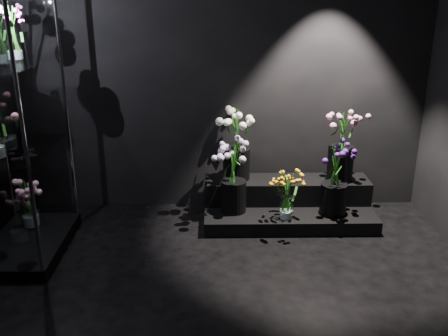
{
  "coord_description": "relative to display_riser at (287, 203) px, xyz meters",
  "views": [
    {
      "loc": [
        -0.04,
        -2.77,
        2.13
      ],
      "look_at": [
        0.02,
        1.2,
        0.69
      ],
      "focal_mm": 40.0,
      "sensor_mm": 36.0,
      "label": 1
    }
  ],
  "objects": [
    {
      "name": "floor",
      "position": [
        -0.65,
        -1.68,
        -0.15
      ],
      "size": [
        4.0,
        4.0,
        0.0
      ],
      "primitive_type": "plane",
      "color": "black",
      "rests_on": "ground"
    },
    {
      "name": "bouquet_cream_roses",
      "position": [
        -0.49,
        0.13,
        0.6
      ],
      "size": [
        0.48,
        0.48,
        0.69
      ],
      "rotation": [
        0.0,
        0.0,
        0.39
      ],
      "color": "black",
      "rests_on": "display_riser"
    },
    {
      "name": "display_case",
      "position": [
        -2.31,
        -0.62,
        1.02
      ],
      "size": [
        0.63,
        1.06,
        2.33
      ],
      "color": "black",
      "rests_on": "floor"
    },
    {
      "name": "bouquet_lilac",
      "position": [
        -0.53,
        -0.15,
        0.36
      ],
      "size": [
        0.43,
        0.43,
        0.66
      ],
      "rotation": [
        0.0,
        0.0,
        0.26
      ],
      "color": "black",
      "rests_on": "display_riser"
    },
    {
      "name": "wall_back",
      "position": [
        -0.65,
        0.32,
        1.25
      ],
      "size": [
        4.0,
        0.0,
        4.0
      ],
      "primitive_type": "plane",
      "rotation": [
        1.57,
        0.0,
        0.0
      ],
      "color": "black",
      "rests_on": "floor"
    },
    {
      "name": "display_riser",
      "position": [
        0.0,
        0.0,
        0.0
      ],
      "size": [
        1.61,
        0.71,
        0.36
      ],
      "color": "black",
      "rests_on": "floor"
    },
    {
      "name": "bouquet_case_magenta",
      "position": [
        -2.27,
        -0.43,
        1.65
      ],
      "size": [
        0.29,
        0.29,
        0.4
      ],
      "rotation": [
        0.0,
        0.0,
        -0.41
      ],
      "color": "white",
      "rests_on": "display_case"
    },
    {
      "name": "bouquet_orange_bells",
      "position": [
        -0.06,
        -0.32,
        0.23
      ],
      "size": [
        0.34,
        0.34,
        0.46
      ],
      "rotation": [
        0.0,
        0.0,
        0.34
      ],
      "color": "white",
      "rests_on": "display_riser"
    },
    {
      "name": "bouquet_pink_roses",
      "position": [
        0.5,
        0.06,
        0.61
      ],
      "size": [
        0.47,
        0.47,
        0.68
      ],
      "rotation": [
        0.0,
        0.0,
        0.27
      ],
      "color": "black",
      "rests_on": "display_riser"
    },
    {
      "name": "bouquet_case_base_pink",
      "position": [
        -2.36,
        -0.37,
        0.19
      ],
      "size": [
        0.42,
        0.42,
        0.43
      ],
      "rotation": [
        0.0,
        0.0,
        0.38
      ],
      "color": "white",
      "rests_on": "display_case"
    },
    {
      "name": "bouquet_purple",
      "position": [
        0.39,
        -0.21,
        0.34
      ],
      "size": [
        0.33,
        0.33,
        0.67
      ],
      "rotation": [
        0.0,
        0.0,
        -0.16
      ],
      "color": "black",
      "rests_on": "display_riser"
    }
  ]
}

